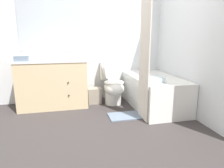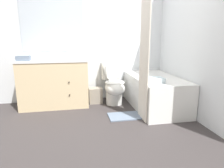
% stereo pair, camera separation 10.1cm
% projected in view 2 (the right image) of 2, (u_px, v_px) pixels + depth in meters
% --- Properties ---
extents(ground_plane, '(14.00, 14.00, 0.00)m').
position_uv_depth(ground_plane, '(111.00, 138.00, 2.42)').
color(ground_plane, '#383333').
extents(wall_back, '(8.00, 0.06, 2.50)m').
position_uv_depth(wall_back, '(94.00, 34.00, 3.71)').
color(wall_back, silver).
rests_on(wall_back, ground_plane).
extents(wall_right, '(0.05, 2.63, 2.50)m').
position_uv_depth(wall_right, '(184.00, 33.00, 3.16)').
color(wall_right, silver).
rests_on(wall_right, ground_plane).
extents(vanity_cabinet, '(1.15, 0.59, 0.82)m').
position_uv_depth(vanity_cabinet, '(55.00, 82.00, 3.47)').
color(vanity_cabinet, beige).
rests_on(vanity_cabinet, ground_plane).
extents(sink_faucet, '(0.14, 0.12, 0.12)m').
position_uv_depth(sink_faucet, '(54.00, 56.00, 3.56)').
color(sink_faucet, silver).
rests_on(sink_faucet, vanity_cabinet).
extents(toilet, '(0.35, 0.70, 0.89)m').
position_uv_depth(toilet, '(114.00, 85.00, 3.60)').
color(toilet, white).
rests_on(toilet, ground_plane).
extents(bathtub, '(0.73, 1.38, 0.54)m').
position_uv_depth(bathtub, '(155.00, 92.00, 3.43)').
color(bathtub, white).
rests_on(bathtub, ground_plane).
extents(shower_curtain, '(0.01, 0.35, 2.01)m').
position_uv_depth(shower_curtain, '(145.00, 50.00, 2.74)').
color(shower_curtain, silver).
rests_on(shower_curtain, ground_plane).
extents(wastebasket, '(0.24, 0.20, 0.28)m').
position_uv_depth(wastebasket, '(95.00, 95.00, 3.68)').
color(wastebasket, gray).
rests_on(wastebasket, ground_plane).
extents(tissue_box, '(0.12, 0.12, 0.12)m').
position_uv_depth(tissue_box, '(68.00, 55.00, 3.55)').
color(tissue_box, white).
rests_on(tissue_box, vanity_cabinet).
extents(soap_dispenser, '(0.07, 0.07, 0.17)m').
position_uv_depth(soap_dispenser, '(80.00, 54.00, 3.47)').
color(soap_dispenser, white).
rests_on(soap_dispenser, vanity_cabinet).
extents(hand_towel_folded, '(0.20, 0.15, 0.08)m').
position_uv_depth(hand_towel_folded, '(23.00, 58.00, 3.15)').
color(hand_towel_folded, slate).
rests_on(hand_towel_folded, vanity_cabinet).
extents(bath_towel_folded, '(0.27, 0.20, 0.07)m').
position_uv_depth(bath_towel_folded, '(154.00, 80.00, 2.93)').
color(bath_towel_folded, silver).
rests_on(bath_towel_folded, bathtub).
extents(bath_mat, '(0.51, 0.33, 0.02)m').
position_uv_depth(bath_mat, '(125.00, 116.00, 3.06)').
color(bath_mat, slate).
rests_on(bath_mat, ground_plane).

